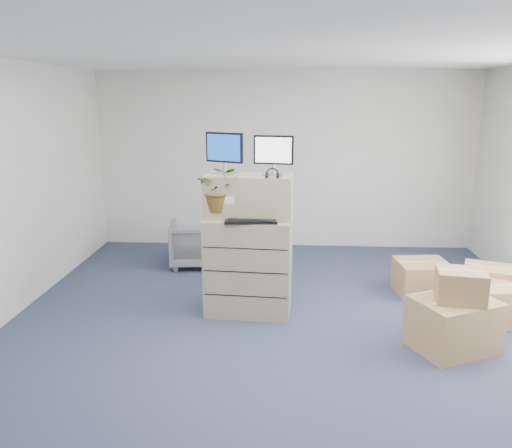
# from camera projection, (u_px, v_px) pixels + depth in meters

# --- Properties ---
(ground) EXTENTS (7.00, 7.00, 0.00)m
(ground) POSITION_uv_depth(u_px,v_px,m) (282.00, 346.00, 4.93)
(ground) COLOR #252C43
(ground) RESTS_ON ground
(wall_back) EXTENTS (6.00, 0.02, 2.80)m
(wall_back) POSITION_uv_depth(u_px,v_px,m) (285.00, 161.00, 7.98)
(wall_back) COLOR beige
(wall_back) RESTS_ON ground
(filing_cabinet_lower) EXTENTS (0.98, 0.64, 1.10)m
(filing_cabinet_lower) POSITION_uv_depth(u_px,v_px,m) (249.00, 265.00, 5.62)
(filing_cabinet_lower) COLOR tan
(filing_cabinet_lower) RESTS_ON ground
(filing_cabinet_upper) EXTENTS (0.97, 0.54, 0.47)m
(filing_cabinet_upper) POSITION_uv_depth(u_px,v_px,m) (249.00, 196.00, 5.47)
(filing_cabinet_upper) COLOR tan
(filing_cabinet_upper) RESTS_ON filing_cabinet_lower
(monitor_left) EXTENTS (0.43, 0.26, 0.45)m
(monitor_left) POSITION_uv_depth(u_px,v_px,m) (224.00, 151.00, 5.42)
(monitor_left) COLOR #99999E
(monitor_left) RESTS_ON filing_cabinet_upper
(monitor_right) EXTENTS (0.43, 0.20, 0.43)m
(monitor_right) POSITION_uv_depth(u_px,v_px,m) (273.00, 153.00, 5.32)
(monitor_right) COLOR #99999E
(monitor_right) RESTS_ON filing_cabinet_upper
(headphones) EXTENTS (0.14, 0.02, 0.14)m
(headphones) POSITION_uv_depth(u_px,v_px,m) (272.00, 174.00, 5.19)
(headphones) COLOR black
(headphones) RESTS_ON filing_cabinet_upper
(keyboard) EXTENTS (0.57, 0.27, 0.03)m
(keyboard) POSITION_uv_depth(u_px,v_px,m) (251.00, 221.00, 5.30)
(keyboard) COLOR black
(keyboard) RESTS_ON filing_cabinet_lower
(mouse) EXTENTS (0.10, 0.07, 0.03)m
(mouse) POSITION_uv_depth(u_px,v_px,m) (280.00, 219.00, 5.37)
(mouse) COLOR silver
(mouse) RESTS_ON filing_cabinet_lower
(water_bottle) EXTENTS (0.07, 0.07, 0.24)m
(water_bottle) POSITION_uv_depth(u_px,v_px,m) (259.00, 207.00, 5.46)
(water_bottle) COLOR #989BA0
(water_bottle) RESTS_ON filing_cabinet_lower
(phone_dock) EXTENTS (0.07, 0.06, 0.15)m
(phone_dock) POSITION_uv_depth(u_px,v_px,m) (248.00, 212.00, 5.53)
(phone_dock) COLOR silver
(phone_dock) RESTS_ON filing_cabinet_lower
(external_drive) EXTENTS (0.26, 0.23, 0.07)m
(external_drive) POSITION_uv_depth(u_px,v_px,m) (279.00, 214.00, 5.53)
(external_drive) COLOR black
(external_drive) RESTS_ON filing_cabinet_lower
(tissue_box) EXTENTS (0.23, 0.12, 0.09)m
(tissue_box) POSITION_uv_depth(u_px,v_px,m) (282.00, 207.00, 5.49)
(tissue_box) COLOR #42A6E3
(tissue_box) RESTS_ON external_drive
(potted_plant) EXTENTS (0.47, 0.52, 0.47)m
(potted_plant) POSITION_uv_depth(u_px,v_px,m) (219.00, 195.00, 5.37)
(potted_plant) COLOR #9DB592
(potted_plant) RESTS_ON filing_cabinet_lower
(office_chair) EXTENTS (0.77, 0.74, 0.72)m
(office_chair) POSITION_uv_depth(u_px,v_px,m) (195.00, 241.00, 7.24)
(office_chair) COLOR #5E5D62
(office_chair) RESTS_ON ground
(cardboard_boxes) EXTENTS (1.65, 2.17, 0.82)m
(cardboard_boxes) POSITION_uv_depth(u_px,v_px,m) (462.00, 298.00, 5.43)
(cardboard_boxes) COLOR #A17F4E
(cardboard_boxes) RESTS_ON ground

